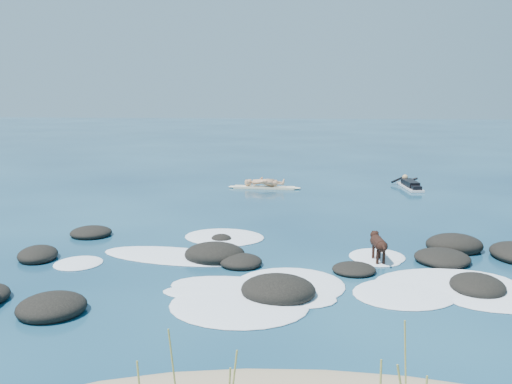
# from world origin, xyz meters

# --- Properties ---
(ground) EXTENTS (160.00, 160.00, 0.00)m
(ground) POSITION_xyz_m (0.00, 0.00, 0.00)
(ground) COLOR #0A2642
(ground) RESTS_ON ground
(reef_rocks) EXTENTS (14.27, 7.50, 0.58)m
(reef_rocks) POSITION_xyz_m (-0.59, -1.30, 0.11)
(reef_rocks) COLOR black
(reef_rocks) RESTS_ON ground
(breaking_foam) EXTENTS (12.03, 7.71, 0.12)m
(breaking_foam) POSITION_xyz_m (-0.16, -1.72, 0.01)
(breaking_foam) COLOR white
(breaking_foam) RESTS_ON ground
(standing_surfer_rig) EXTENTS (3.12, 0.64, 1.78)m
(standing_surfer_rig) POSITION_xyz_m (-2.24, 10.09, 0.70)
(standing_surfer_rig) COLOR beige
(standing_surfer_rig) RESTS_ON ground
(paddling_surfer_rig) EXTENTS (1.19, 2.69, 0.46)m
(paddling_surfer_rig) POSITION_xyz_m (3.95, 10.82, 0.16)
(paddling_surfer_rig) COLOR silver
(paddling_surfer_rig) RESTS_ON ground
(dog) EXTENTS (0.39, 1.14, 0.72)m
(dog) POSITION_xyz_m (1.36, -0.41, 0.48)
(dog) COLOR black
(dog) RESTS_ON ground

